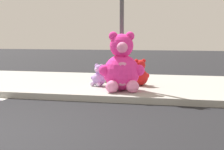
% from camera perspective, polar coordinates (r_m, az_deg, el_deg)
% --- Properties ---
extents(sidewalk, '(28.00, 4.40, 0.15)m').
position_cam_1_polar(sidewalk, '(9.84, -3.19, -1.55)').
color(sidewalk, '#9E9B93').
rests_on(sidewalk, ground_plane).
extents(sign_pole, '(0.56, 0.11, 3.20)m').
position_cam_1_polar(sign_pole, '(8.74, 1.66, 9.07)').
color(sign_pole, '#4C4C51').
rests_on(sign_pole, sidewalk).
extents(plush_pink_large, '(1.08, 1.01, 1.43)m').
position_cam_1_polar(plush_pink_large, '(8.16, 1.63, 1.32)').
color(plush_pink_large, '#F22D93').
rests_on(plush_pink_large, sidewalk).
extents(plush_lavender, '(0.43, 0.42, 0.59)m').
position_cam_1_polar(plush_lavender, '(8.97, -2.28, -0.36)').
color(plush_lavender, '#B28CD8').
rests_on(plush_lavender, sidewalk).
extents(plush_lime, '(0.41, 0.45, 0.59)m').
position_cam_1_polar(plush_lime, '(9.71, -0.26, 0.20)').
color(plush_lime, '#8CD133').
rests_on(plush_lime, sidewalk).
extents(plush_red, '(0.52, 0.51, 0.71)m').
position_cam_1_polar(plush_red, '(9.09, 4.69, 0.04)').
color(plush_red, red).
rests_on(plush_red, sidewalk).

